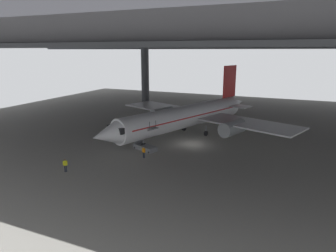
# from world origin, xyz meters

# --- Properties ---
(ground_plane) EXTENTS (110.00, 110.00, 0.00)m
(ground_plane) POSITION_xyz_m (0.00, 0.00, 0.00)
(ground_plane) COLOR gray
(hangar_structure) EXTENTS (121.00, 99.00, 16.73)m
(hangar_structure) POSITION_xyz_m (-0.09, 13.77, 16.09)
(hangar_structure) COLOR #4C4F54
(hangar_structure) RESTS_ON ground_plane
(airplane_main) EXTENTS (35.65, 35.82, 11.60)m
(airplane_main) POSITION_xyz_m (-2.52, 4.44, 3.48)
(airplane_main) COLOR white
(airplane_main) RESTS_ON ground_plane
(boarding_stairs) EXTENTS (4.45, 2.81, 4.69)m
(boarding_stairs) POSITION_xyz_m (-5.59, -5.40, 0.73)
(boarding_stairs) COLOR slate
(boarding_stairs) RESTS_ON ground_plane
(crew_worker_near_nose) EXTENTS (0.45, 0.40, 1.68)m
(crew_worker_near_nose) POSITION_xyz_m (-10.68, -16.71, 0.96)
(crew_worker_near_nose) COLOR #232838
(crew_worker_near_nose) RESTS_ON ground_plane
(crew_worker_by_stairs) EXTENTS (0.54, 0.29, 1.62)m
(crew_worker_by_stairs) POSITION_xyz_m (-4.17, -8.57, 0.92)
(crew_worker_by_stairs) COLOR #232838
(crew_worker_by_stairs) RESTS_ON ground_plane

